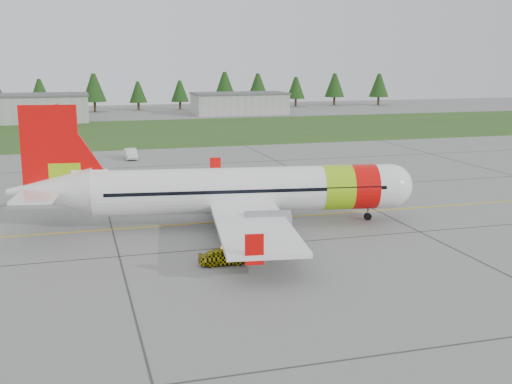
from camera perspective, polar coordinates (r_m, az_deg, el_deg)
name	(u,v)px	position (r m, az deg, el deg)	size (l,w,h in m)	color
ground	(309,241)	(51.88, 4.73, -4.36)	(320.00, 320.00, 0.00)	gray
aircraft	(237,190)	(56.02, -1.72, 0.13)	(35.17, 32.71, 10.68)	white
follow_me_car	(222,241)	(45.56, -3.03, -4.40)	(1.37, 1.16, 3.41)	yellow
service_van	(130,143)	(95.13, -11.10, 4.29)	(1.62, 1.53, 4.66)	white
grass_strip	(164,131)	(130.57, -8.15, 5.35)	(320.00, 50.00, 0.03)	#30561E
taxi_guideline	(278,218)	(59.16, 1.99, -2.29)	(120.00, 0.25, 0.02)	gold
hangar_west	(15,109)	(157.42, -20.61, 6.90)	(32.00, 14.00, 6.00)	#A8A8A3
hangar_east	(239,104)	(170.43, -1.49, 7.83)	(24.00, 12.00, 5.20)	#A8A8A3
treeline	(136,92)	(185.64, -10.66, 8.70)	(160.00, 8.00, 10.00)	#1C3F14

